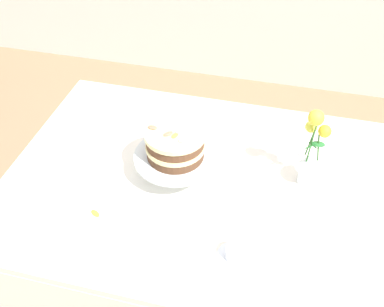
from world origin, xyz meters
name	(u,v)px	position (x,y,z in m)	size (l,w,h in m)	color
ground_plane	(200,293)	(0.00, 0.00, 0.00)	(12.00, 12.00, 0.00)	#8C7051
dining_table	(201,203)	(0.00, -0.03, 0.65)	(1.40, 1.00, 0.74)	white
linen_napkin	(176,176)	(-0.10, 0.00, 0.74)	(0.32, 0.32, 0.00)	white
cake_stand	(176,159)	(-0.10, 0.00, 0.82)	(0.29, 0.29, 0.10)	silver
layer_cake	(175,143)	(-0.10, 0.00, 0.89)	(0.21, 0.21, 0.11)	brown
flower_vase	(311,155)	(0.35, 0.08, 0.87)	(0.09, 0.09, 0.32)	silver
teacup	(237,254)	(0.17, -0.30, 0.76)	(0.12, 0.12, 0.05)	white
loose_petal_0	(302,154)	(0.33, 0.22, 0.74)	(0.03, 0.03, 0.01)	pink
loose_petal_1	(95,213)	(-0.31, -0.24, 0.74)	(0.04, 0.02, 0.00)	orange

